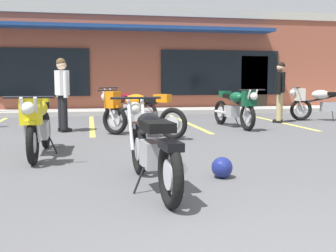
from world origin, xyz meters
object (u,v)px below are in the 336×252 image
Objects in this scene: motorcycle_red_sportbike at (38,123)px; motorcycle_orange_scrambler at (138,112)px; motorcycle_cream_vintage at (235,107)px; person_in_black_shirt at (62,90)px; motorcycle_foreground_classic at (152,147)px; helmet_on_pavement at (222,167)px; person_by_back_row at (280,88)px; motorcycle_black_cruiser at (322,102)px; motorcycle_blue_standard at (129,107)px.

motorcycle_red_sportbike is 2.64m from motorcycle_orange_scrambler.
person_in_black_shirt is (-4.14, 0.05, 0.42)m from motorcycle_cream_vintage.
motorcycle_foreground_classic and motorcycle_red_sportbike have the same top height.
motorcycle_cream_vintage is at bearing 34.97° from motorcycle_red_sportbike.
motorcycle_cream_vintage is (2.87, 5.13, 0.07)m from motorcycle_foreground_classic.
person_in_black_shirt is 6.44× the size of helmet_on_pavement.
helmet_on_pavement is (0.58, -3.78, -0.40)m from motorcycle_orange_scrambler.
motorcycle_foreground_classic is 1.22× the size of motorcycle_orange_scrambler.
helmet_on_pavement is at bearing -112.05° from motorcycle_cream_vintage.
person_in_black_shirt is at bearing 145.37° from motorcycle_orange_scrambler.
motorcycle_red_sportbike is 1.26× the size of person_by_back_row.
motorcycle_black_cruiser is at bearing 22.04° from motorcycle_cream_vintage.
motorcycle_red_sportbike is 7.18m from person_by_back_row.
motorcycle_foreground_classic is at bearing -94.63° from motorcycle_orange_scrambler.
motorcycle_blue_standard is 0.86× the size of motorcycle_cream_vintage.
motorcycle_orange_scrambler is 1.03× the size of person_in_black_shirt.
motorcycle_blue_standard is (-5.61, 0.04, -0.07)m from motorcycle_black_cruiser.
motorcycle_cream_vintage is at bearing 22.63° from motorcycle_orange_scrambler.
motorcycle_red_sportbike is 8.57m from motorcycle_black_cruiser.
person_in_black_shirt is at bearing 114.01° from helmet_on_pavement.
motorcycle_orange_scrambler is (-5.65, -2.32, 0.00)m from motorcycle_black_cruiser.
motorcycle_blue_standard and motorcycle_orange_scrambler have the same top height.
helmet_on_pavement is (0.54, -6.14, -0.33)m from motorcycle_blue_standard.
motorcycle_foreground_classic is 8.76m from motorcycle_black_cruiser.
person_by_back_row is at bearing 9.02° from person_in_black_shirt.
motorcycle_red_sportbike is at bearing 124.37° from motorcycle_foreground_classic.
motorcycle_red_sportbike is at bearing -112.82° from motorcycle_blue_standard.
person_by_back_row is (5.78, 0.92, 0.00)m from person_in_black_shirt.
motorcycle_cream_vintage is (-3.12, -1.26, 0.00)m from motorcycle_black_cruiser.
person_in_black_shirt reaches higher than helmet_on_pavement.
motorcycle_black_cruiser is 1.21× the size of motorcycle_orange_scrambler.
motorcycle_cream_vintage is at bearing -149.68° from person_by_back_row.
motorcycle_foreground_classic is at bearing -76.23° from person_in_black_shirt.
motorcycle_blue_standard is 6.18m from helmet_on_pavement.
motorcycle_red_sportbike is (-1.45, 2.11, 0.07)m from motorcycle_foreground_classic.
helmet_on_pavement is (2.35, -1.82, -0.40)m from motorcycle_red_sportbike.
motorcycle_black_cruiser is 5.61m from motorcycle_blue_standard.
motorcycle_black_cruiser is 8.07× the size of helmet_on_pavement.
motorcycle_foreground_classic and motorcycle_black_cruiser have the same top height.
motorcycle_black_cruiser is at bearing 9.52° from person_in_black_shirt.
motorcycle_red_sportbike is 1.00× the size of motorcycle_black_cruiser.
person_by_back_row is at bearing 53.45° from motorcycle_foreground_classic.
person_by_back_row is at bearing 30.32° from motorcycle_cream_vintage.
motorcycle_black_cruiser is 1.25× the size of person_in_black_shirt.
person_by_back_row is at bearing 25.78° from motorcycle_orange_scrambler.
motorcycle_black_cruiser is 7.95m from helmet_on_pavement.
motorcycle_black_cruiser and motorcycle_blue_standard have the same top height.
motorcycle_blue_standard is 2.82m from motorcycle_cream_vintage.
motorcycle_black_cruiser is 3.36m from motorcycle_cream_vintage.
person_in_black_shirt is 1.00× the size of person_by_back_row.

